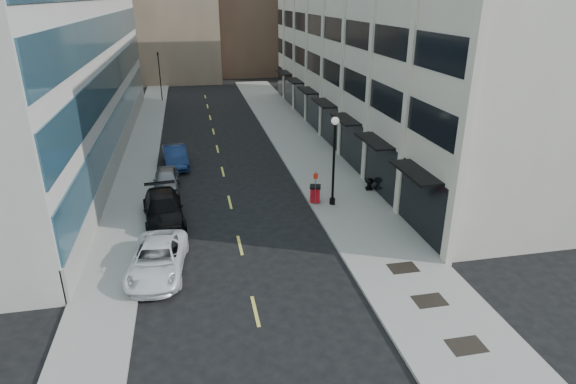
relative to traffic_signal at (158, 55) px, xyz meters
name	(u,v)px	position (x,y,z in m)	size (l,w,h in m)	color
ground	(262,341)	(5.50, -48.00, -5.72)	(160.00, 160.00, 0.00)	black
sidewalk_right	(317,164)	(13.00, -28.00, -5.64)	(5.00, 80.00, 0.15)	gray
sidewalk_left	(135,177)	(-1.00, -28.00, -5.64)	(3.00, 80.00, 0.15)	gray
building_right	(401,38)	(22.44, -21.01, 3.28)	(15.30, 46.50, 18.25)	beige
skyline_tan_far	(112,5)	(-8.50, 30.00, 5.28)	(12.00, 14.00, 22.00)	#967C62
skyline_stone	(309,12)	(23.50, 18.00, 4.28)	(10.00, 14.00, 20.00)	beige
grate_near	(466,346)	(13.10, -50.00, -5.56)	(1.40, 1.00, 0.01)	black
grate_mid	(430,301)	(13.10, -47.00, -5.56)	(1.40, 1.00, 0.01)	black
grate_far	(403,268)	(13.10, -44.20, -5.56)	(1.40, 1.00, 0.01)	black
road_centerline	(226,186)	(5.50, -31.00, -5.71)	(0.15, 68.20, 0.01)	#D8CC4C
traffic_signal	(158,55)	(0.00, 0.00, 0.00)	(0.66, 0.66, 6.98)	black
car_white_van	(157,259)	(1.31, -42.00, -4.96)	(2.52, 5.46, 1.52)	white
car_black_pickup	(163,209)	(1.40, -36.13, -4.91)	(2.27, 5.58, 1.62)	black
car_silver_sedan	(166,180)	(1.42, -30.86, -4.99)	(1.71, 4.25, 1.45)	gray
car_blue_sedan	(175,156)	(1.97, -25.94, -4.91)	(1.70, 4.88, 1.61)	#13254A
trash_bin	(315,193)	(10.90, -35.42, -4.96)	(0.86, 0.86, 1.13)	#A90B14
lamppost	(334,153)	(11.90, -35.97, -2.14)	(0.48, 0.48, 5.83)	black
sign_post	(316,183)	(10.80, -35.82, -4.09)	(0.27, 0.07, 2.27)	slate
urn_planter	(369,182)	(15.10, -34.06, -5.06)	(0.61, 0.61, 0.84)	black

